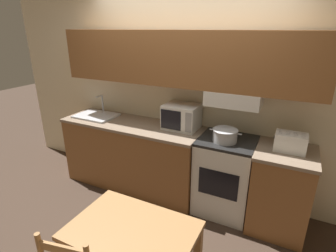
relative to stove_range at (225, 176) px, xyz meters
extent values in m
plane|color=#3D2D23|center=(-0.65, 0.28, -0.46)|extent=(16.00, 16.00, 0.00)
cube|color=beige|center=(-0.65, 0.31, 0.82)|extent=(5.47, 0.05, 2.55)
cube|color=brown|center=(-0.65, 0.12, 1.28)|extent=(3.07, 0.32, 0.61)
cube|color=silver|center=(0.00, 0.12, 0.90)|extent=(0.58, 0.34, 0.16)
cube|color=brown|center=(-1.25, -0.02, -0.02)|extent=(1.86, 0.60, 0.88)
cube|color=#84705B|center=(-1.25, -0.02, 0.44)|extent=(1.88, 0.62, 0.04)
cube|color=brown|center=(0.60, -0.02, -0.02)|extent=(0.56, 0.60, 0.88)
cube|color=#84705B|center=(0.60, -0.02, 0.44)|extent=(0.58, 0.62, 0.04)
cube|color=silver|center=(0.00, 0.00, -0.02)|extent=(0.61, 0.56, 0.88)
cube|color=black|center=(0.00, 0.00, 0.44)|extent=(0.61, 0.56, 0.03)
cube|color=black|center=(0.00, -0.28, 0.05)|extent=(0.43, 0.01, 0.31)
cylinder|color=black|center=(-0.14, -0.11, 0.45)|extent=(0.09, 0.09, 0.01)
cylinder|color=black|center=(0.14, -0.11, 0.45)|extent=(0.09, 0.09, 0.01)
cylinder|color=black|center=(-0.14, 0.11, 0.45)|extent=(0.09, 0.09, 0.01)
cylinder|color=black|center=(0.14, 0.11, 0.45)|extent=(0.09, 0.09, 0.01)
cylinder|color=#B7BABF|center=(-0.02, -0.06, 0.53)|extent=(0.26, 0.26, 0.14)
torus|color=#B7BABF|center=(-0.02, -0.06, 0.59)|extent=(0.27, 0.27, 0.01)
cylinder|color=#B7BABF|center=(-0.17, -0.06, 0.57)|extent=(0.05, 0.01, 0.01)
cylinder|color=#B7BABF|center=(0.13, -0.06, 0.57)|extent=(0.05, 0.01, 0.01)
cube|color=silver|center=(-0.60, 0.10, 0.60)|extent=(0.41, 0.33, 0.30)
cube|color=black|center=(-0.66, -0.07, 0.60)|extent=(0.25, 0.01, 0.23)
cube|color=gray|center=(-0.44, -0.07, 0.60)|extent=(0.07, 0.01, 0.23)
cube|color=silver|center=(0.62, 0.00, 0.55)|extent=(0.29, 0.19, 0.18)
cube|color=black|center=(0.47, 0.00, 0.58)|extent=(0.01, 0.02, 0.02)
cube|color=black|center=(0.52, 0.00, 0.64)|extent=(0.04, 0.14, 0.01)
cube|color=black|center=(0.58, 0.00, 0.64)|extent=(0.04, 0.14, 0.01)
cube|color=black|center=(0.65, 0.00, 0.64)|extent=(0.04, 0.14, 0.01)
cube|color=black|center=(0.72, 0.00, 0.64)|extent=(0.04, 0.14, 0.01)
cube|color=#B7BABF|center=(-1.83, -0.02, 0.47)|extent=(0.54, 0.41, 0.02)
cube|color=#4C4F54|center=(-1.83, -0.04, 0.47)|extent=(0.46, 0.31, 0.01)
cylinder|color=#B7BABF|center=(-1.83, 0.13, 0.60)|extent=(0.02, 0.02, 0.24)
cylinder|color=#B7BABF|center=(-1.83, 0.07, 0.72)|extent=(0.02, 0.12, 0.02)
cube|color=#9E7042|center=(-0.31, -1.44, 0.25)|extent=(0.90, 0.61, 0.04)
cube|color=#9E7042|center=(-0.72, -1.17, -0.11)|extent=(0.06, 0.06, 0.69)
cube|color=#9E7042|center=(-0.56, -1.83, 0.32)|extent=(0.34, 0.09, 0.06)
camera|label=1|loc=(0.58, -2.65, 1.61)|focal=28.00mm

